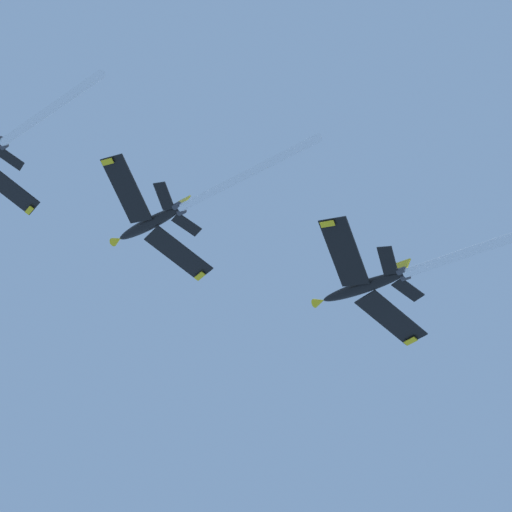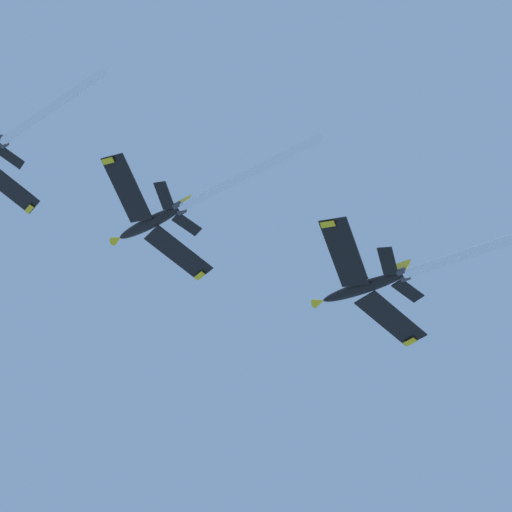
# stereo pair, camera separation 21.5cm
# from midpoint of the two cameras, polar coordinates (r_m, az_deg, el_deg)

# --- Properties ---
(jet_lead) EXTENTS (30.29, 19.44, 17.06)m
(jet_lead) POSITION_cam_midpoint_polar(r_m,az_deg,el_deg) (106.78, -18.32, 8.09)
(jet_lead) COLOR black
(jet_second) EXTENTS (31.15, 19.50, 17.09)m
(jet_second) POSITION_cam_midpoint_polar(r_m,az_deg,el_deg) (94.99, -6.01, 3.44)
(jet_second) COLOR black
(jet_third) EXTENTS (31.05, 19.49, 17.02)m
(jet_third) POSITION_cam_midpoint_polar(r_m,az_deg,el_deg) (90.37, 10.81, -1.34)
(jet_third) COLOR black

